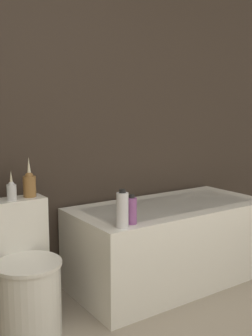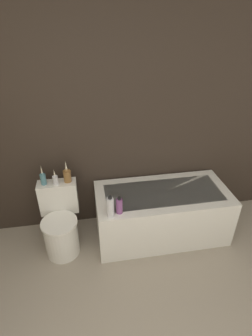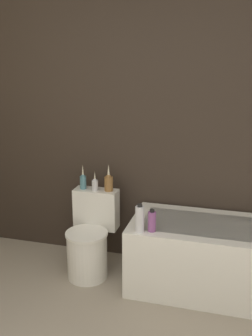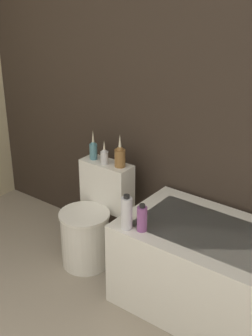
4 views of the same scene
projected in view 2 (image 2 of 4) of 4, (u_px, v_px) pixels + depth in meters
name	position (u px, v px, depth m)	size (l,w,h in m)	color
wall_back_tiled	(76.00, 118.00, 2.59)	(6.40, 0.06, 2.60)	#332821
bathtub	(161.00, 213.00, 2.90)	(1.42, 0.68, 0.57)	white
toilet	(61.00, 224.00, 2.71)	(0.39, 0.51, 0.72)	white
vase_gold	(43.00, 178.00, 2.59)	(0.06, 0.06, 0.22)	teal
vase_silver	(55.00, 179.00, 2.60)	(0.06, 0.06, 0.17)	silver
vase_bronze	(67.00, 175.00, 2.63)	(0.08, 0.08, 0.24)	olive
shampoo_bottle_tall	(110.00, 207.00, 2.39)	(0.07, 0.07, 0.22)	silver
shampoo_bottle_short	(119.00, 206.00, 2.44)	(0.06, 0.06, 0.18)	#8C4C8C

